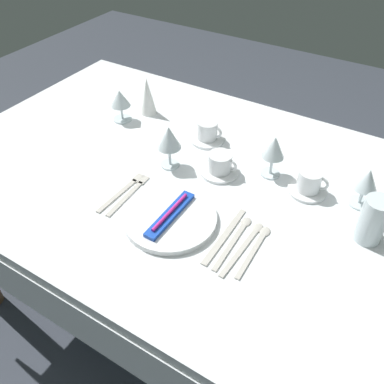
{
  "coord_description": "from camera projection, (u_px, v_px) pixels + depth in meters",
  "views": [
    {
      "loc": [
        0.5,
        -0.88,
        1.57
      ],
      "look_at": [
        0.02,
        -0.09,
        0.76
      ],
      "focal_mm": 37.7,
      "sensor_mm": 36.0,
      "label": 1
    }
  ],
  "objects": [
    {
      "name": "wine_glass_right",
      "position": [
        274.0,
        149.0,
        1.26
      ],
      "size": [
        0.07,
        0.07,
        0.15
      ],
      "color": "silver",
      "rests_on": "dining_table"
    },
    {
      "name": "spoon_dessert",
      "position": [
        247.0,
        242.0,
        1.1
      ],
      "size": [
        0.03,
        0.23,
        0.01
      ],
      "color": "beige",
      "rests_on": "dining_table"
    },
    {
      "name": "spoon_tea",
      "position": [
        257.0,
        245.0,
        1.09
      ],
      "size": [
        0.03,
        0.21,
        0.01
      ],
      "color": "beige",
      "rests_on": "dining_table"
    },
    {
      "name": "coffee_cup_far",
      "position": [
        208.0,
        130.0,
        1.45
      ],
      "size": [
        0.1,
        0.07,
        0.07
      ],
      "color": "white",
      "rests_on": "saucer_far"
    },
    {
      "name": "coffee_cup_right",
      "position": [
        220.0,
        162.0,
        1.31
      ],
      "size": [
        0.1,
        0.08,
        0.06
      ],
      "color": "white",
      "rests_on": "saucer_right"
    },
    {
      "name": "saucer_right",
      "position": [
        219.0,
        171.0,
        1.33
      ],
      "size": [
        0.13,
        0.13,
        0.01
      ],
      "primitive_type": "cylinder",
      "color": "white",
      "rests_on": "dining_table"
    },
    {
      "name": "drink_tumbler",
      "position": [
        373.0,
        220.0,
        1.07
      ],
      "size": [
        0.07,
        0.07,
        0.14
      ],
      "color": "silver",
      "rests_on": "dining_table"
    },
    {
      "name": "ground_plane",
      "position": [
        198.0,
        307.0,
        1.8
      ],
      "size": [
        6.0,
        6.0,
        0.0
      ],
      "primitive_type": "plane",
      "color": "#383D47"
    },
    {
      "name": "coffee_cup_left",
      "position": [
        310.0,
        181.0,
        1.23
      ],
      "size": [
        0.1,
        0.07,
        0.07
      ],
      "color": "white",
      "rests_on": "saucer_left"
    },
    {
      "name": "saucer_far",
      "position": [
        207.0,
        139.0,
        1.47
      ],
      "size": [
        0.13,
        0.13,
        0.01
      ],
      "primitive_type": "cylinder",
      "color": "white",
      "rests_on": "dining_table"
    },
    {
      "name": "wine_glass_centre",
      "position": [
        169.0,
        139.0,
        1.29
      ],
      "size": [
        0.08,
        0.08,
        0.15
      ],
      "color": "silver",
      "rests_on": "dining_table"
    },
    {
      "name": "toothbrush_package",
      "position": [
        170.0,
        214.0,
        1.15
      ],
      "size": [
        0.04,
        0.21,
        0.02
      ],
      "color": "blue",
      "rests_on": "dinner_plate"
    },
    {
      "name": "fork_outer",
      "position": [
        130.0,
        194.0,
        1.25
      ],
      "size": [
        0.03,
        0.21,
        0.0
      ],
      "color": "beige",
      "rests_on": "dining_table"
    },
    {
      "name": "fork_inner",
      "position": [
        123.0,
        191.0,
        1.26
      ],
      "size": [
        0.02,
        0.21,
        0.0
      ],
      "color": "beige",
      "rests_on": "dining_table"
    },
    {
      "name": "napkin_folded",
      "position": [
        148.0,
        96.0,
        1.58
      ],
      "size": [
        0.06,
        0.06,
        0.15
      ],
      "primitive_type": "cone",
      "color": "white",
      "rests_on": "dining_table"
    },
    {
      "name": "wine_glass_left",
      "position": [
        120.0,
        100.0,
        1.53
      ],
      "size": [
        0.07,
        0.07,
        0.13
      ],
      "color": "silver",
      "rests_on": "dining_table"
    },
    {
      "name": "dinner_plate",
      "position": [
        170.0,
        218.0,
        1.16
      ],
      "size": [
        0.27,
        0.27,
        0.02
      ],
      "primitive_type": "cylinder",
      "color": "white",
      "rests_on": "dining_table"
    },
    {
      "name": "wine_glass_far",
      "position": [
        367.0,
        181.0,
        1.16
      ],
      "size": [
        0.07,
        0.07,
        0.13
      ],
      "color": "silver",
      "rests_on": "dining_table"
    },
    {
      "name": "saucer_left",
      "position": [
        307.0,
        190.0,
        1.26
      ],
      "size": [
        0.12,
        0.12,
        0.01
      ],
      "primitive_type": "cylinder",
      "color": "white",
      "rests_on": "dining_table"
    },
    {
      "name": "dinner_knife",
      "position": [
        224.0,
        237.0,
        1.11
      ],
      "size": [
        0.02,
        0.24,
        0.0
      ],
      "color": "beige",
      "rests_on": "dining_table"
    },
    {
      "name": "dining_table",
      "position": [
        200.0,
        197.0,
        1.36
      ],
      "size": [
        1.8,
        1.11,
        0.74
      ],
      "color": "white",
      "rests_on": "ground"
    },
    {
      "name": "spoon_soup",
      "position": [
        237.0,
        236.0,
        1.12
      ],
      "size": [
        0.03,
        0.22,
        0.01
      ],
      "color": "beige",
      "rests_on": "dining_table"
    }
  ]
}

